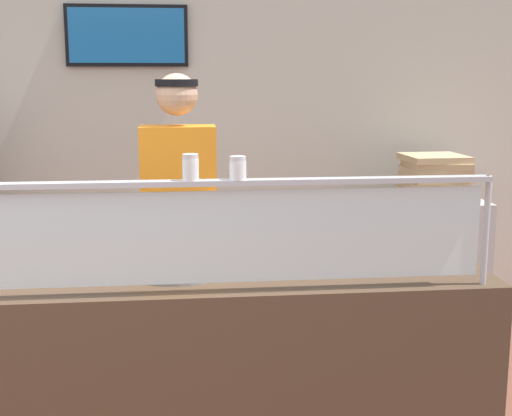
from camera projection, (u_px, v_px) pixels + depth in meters
name	position (u px, v px, depth m)	size (l,w,h in m)	color
ground_plane	(216.00, 410.00, 3.69)	(12.00, 12.00, 0.00)	brown
shop_rear_unit	(201.00, 130.00, 5.13)	(6.59, 0.13, 2.70)	beige
serving_counter	(223.00, 376.00, 3.00)	(2.19, 0.76, 0.95)	#4C3828
sneeze_guard	(226.00, 221.00, 2.55)	(2.02, 0.06, 0.43)	#B2B5BC
pizza_tray	(179.00, 267.00, 2.89)	(0.45, 0.45, 0.04)	#9EA0A8
pizza_server	(191.00, 263.00, 2.87)	(0.07, 0.28, 0.01)	#ADAFB7
parmesan_shaker	(191.00, 169.00, 2.50)	(0.06, 0.06, 0.10)	white
pepper_flake_shaker	(238.00, 169.00, 2.52)	(0.06, 0.06, 0.09)	white
worker_figure	(180.00, 222.00, 3.58)	(0.41, 0.50, 1.76)	#23232D
prep_shelf	(430.00, 260.00, 4.99)	(0.70, 0.55, 0.89)	#B7BABF
pizza_box_stack	(434.00, 177.00, 4.88)	(0.45, 0.43, 0.31)	tan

